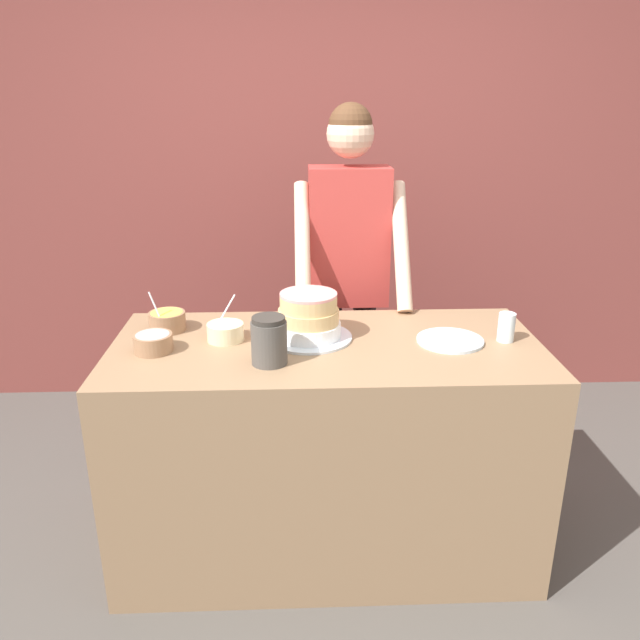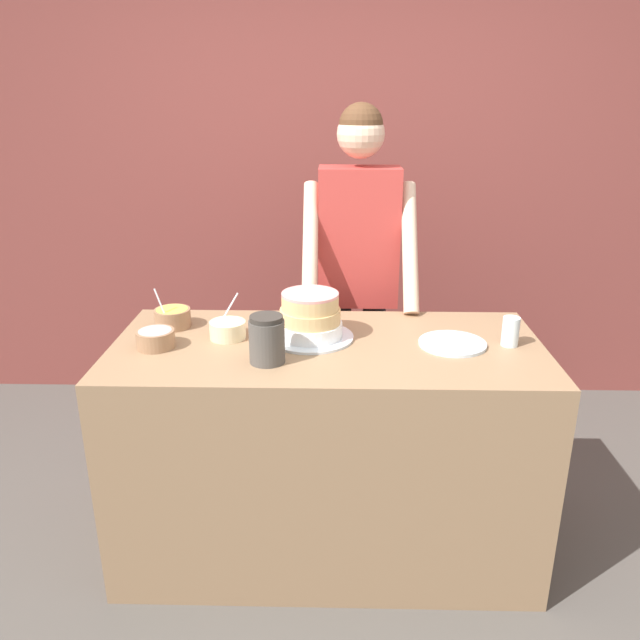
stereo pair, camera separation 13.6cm
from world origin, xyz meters
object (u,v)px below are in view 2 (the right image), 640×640
at_px(ceramic_plate, 452,343).
at_px(stoneware_jar, 267,339).
at_px(frosting_bowl_yellow, 173,317).
at_px(drinking_glass, 511,331).
at_px(person_baker, 358,255).
at_px(frosting_bowl_white, 228,329).
at_px(frosting_bowl_pink, 156,338).
at_px(cake, 310,318).

height_order(ceramic_plate, stoneware_jar, stoneware_jar).
bearing_deg(frosting_bowl_yellow, drinking_glass, -7.18).
xyz_separation_m(person_baker, frosting_bowl_white, (-0.52, -0.61, -0.14)).
bearing_deg(frosting_bowl_pink, cake, 10.39).
bearing_deg(frosting_bowl_white, frosting_bowl_yellow, 154.43).
distance_m(ceramic_plate, stoneware_jar, 0.71).
distance_m(cake, ceramic_plate, 0.55).
xyz_separation_m(drinking_glass, ceramic_plate, (-0.21, -0.00, -0.05)).
height_order(frosting_bowl_yellow, frosting_bowl_pink, frosting_bowl_yellow).
relative_size(person_baker, drinking_glass, 15.86).
bearing_deg(frosting_bowl_pink, person_baker, 42.57).
relative_size(person_baker, cake, 5.25).
bearing_deg(frosting_bowl_white, frosting_bowl_pink, -158.33).
bearing_deg(frosting_bowl_yellow, ceramic_plate, -8.71).
relative_size(person_baker, frosting_bowl_yellow, 10.28).
bearing_deg(frosting_bowl_pink, ceramic_plate, 2.48).
bearing_deg(frosting_bowl_yellow, frosting_bowl_white, -25.57).
height_order(frosting_bowl_yellow, ceramic_plate, frosting_bowl_yellow).
bearing_deg(person_baker, drinking_glass, -50.26).
relative_size(cake, frosting_bowl_white, 2.02).
xyz_separation_m(frosting_bowl_white, stoneware_jar, (0.18, -0.22, 0.05)).
height_order(frosting_bowl_white, drinking_glass, frosting_bowl_white).
height_order(cake, drinking_glass, cake).
relative_size(frosting_bowl_yellow, ceramic_plate, 0.68).
height_order(frosting_bowl_pink, drinking_glass, drinking_glass).
xyz_separation_m(person_baker, frosting_bowl_yellow, (-0.76, -0.49, -0.14)).
height_order(person_baker, frosting_bowl_pink, person_baker).
distance_m(cake, drinking_glass, 0.75).
height_order(cake, frosting_bowl_pink, cake).
distance_m(frosting_bowl_yellow, stoneware_jar, 0.54).
distance_m(person_baker, frosting_bowl_yellow, 0.92).
xyz_separation_m(frosting_bowl_pink, ceramic_plate, (1.11, 0.05, -0.03)).
bearing_deg(frosting_bowl_white, stoneware_jar, -51.69).
height_order(frosting_bowl_yellow, stoneware_jar, same).
relative_size(person_baker, frosting_bowl_pink, 12.39).
bearing_deg(frosting_bowl_white, cake, 0.78).
bearing_deg(person_baker, stoneware_jar, -112.47).
xyz_separation_m(frosting_bowl_yellow, ceramic_plate, (1.10, -0.17, -0.04)).
xyz_separation_m(frosting_bowl_pink, stoneware_jar, (0.43, -0.12, 0.05)).
xyz_separation_m(frosting_bowl_white, drinking_glass, (1.07, -0.05, 0.02)).
relative_size(frosting_bowl_pink, drinking_glass, 1.28).
bearing_deg(ceramic_plate, frosting_bowl_yellow, 171.29).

